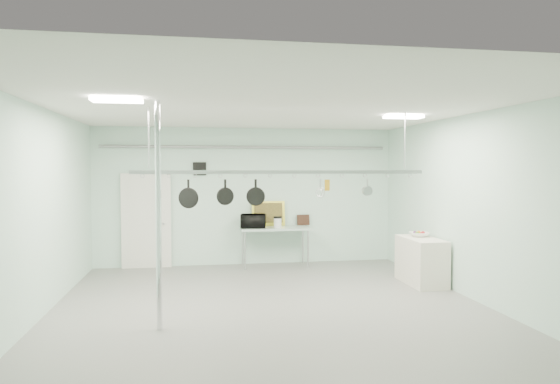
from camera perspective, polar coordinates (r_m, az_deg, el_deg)
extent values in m
plane|color=gray|center=(8.08, -0.80, -13.52)|extent=(8.00, 8.00, 0.00)
cube|color=silver|center=(7.81, -0.81, 9.55)|extent=(7.00, 8.00, 0.02)
cube|color=silver|center=(11.74, -3.78, -0.50)|extent=(7.00, 0.02, 3.20)
cube|color=silver|center=(9.00, 21.73, -1.68)|extent=(0.02, 8.00, 3.20)
cube|color=silver|center=(11.72, -15.02, -3.29)|extent=(1.10, 0.10, 2.20)
cube|color=black|center=(11.64, -9.18, 2.64)|extent=(0.30, 0.04, 0.30)
cylinder|color=gray|center=(11.64, -3.76, 5.14)|extent=(6.60, 0.07, 0.07)
cylinder|color=silver|center=(7.12, -13.72, -2.69)|extent=(0.08, 0.08, 3.20)
cube|color=#99B4A8|center=(11.49, -0.59, -4.17)|extent=(1.60, 0.70, 0.05)
cylinder|color=#B7B7BC|center=(11.19, -4.03, -6.69)|extent=(0.04, 0.04, 0.86)
cylinder|color=#B7B7BC|center=(11.74, -4.30, -6.25)|extent=(0.04, 0.04, 0.86)
cylinder|color=#B7B7BC|center=(11.42, 3.23, -6.50)|extent=(0.04, 0.04, 0.86)
cylinder|color=#B7B7BC|center=(11.96, 2.63, -6.08)|extent=(0.04, 0.04, 0.86)
cube|color=silver|center=(10.21, 15.84, -7.59)|extent=(0.60, 1.20, 0.90)
cube|color=#B7B7BC|center=(8.09, 0.27, 2.29)|extent=(4.80, 0.06, 0.06)
cylinder|color=#B7B7BC|center=(8.01, -14.78, 5.78)|extent=(0.02, 0.02, 0.94)
cylinder|color=#B7B7BC|center=(8.71, 14.08, 5.54)|extent=(0.02, 0.02, 0.94)
cube|color=white|center=(7.00, -18.13, 9.97)|extent=(0.65, 0.30, 0.05)
cube|color=white|center=(9.05, 13.93, 8.35)|extent=(0.65, 0.30, 0.05)
imported|color=black|center=(11.37, -3.07, -3.33)|extent=(0.62, 0.47, 0.31)
cylinder|color=silver|center=(11.33, -0.27, -3.57)|extent=(0.20, 0.20, 0.22)
cube|color=gold|center=(11.74, -1.34, -2.48)|extent=(0.78, 0.13, 0.58)
cube|color=black|center=(11.90, 2.67, -3.21)|extent=(0.30, 0.10, 0.25)
imported|color=white|center=(10.33, 15.62, -4.69)|extent=(0.39, 0.39, 0.09)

